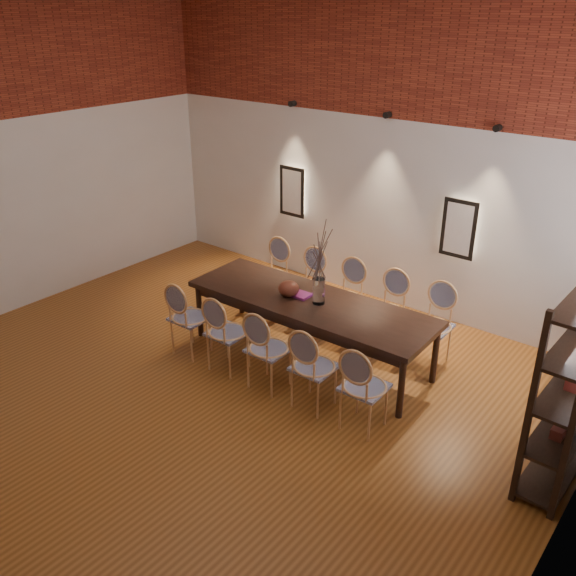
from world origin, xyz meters
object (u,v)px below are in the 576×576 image
Objects in this scene: chair_far_e at (432,326)px; chair_far_a at (270,276)px; chair_far_d at (386,312)px; book at (299,294)px; vase at (319,291)px; dining_table at (309,329)px; chair_far_b at (306,287)px; bowl at (289,289)px; chair_near_e at (365,387)px; shelving_rack at (570,393)px; chair_near_b at (228,332)px; chair_near_d at (314,367)px; chair_near_a at (190,318)px; chair_far_c at (344,299)px; chair_near_c at (269,349)px.

chair_far_a is at bearing -0.00° from chair_far_e.
book is (-0.74, -0.75, 0.30)m from chair_far_d.
vase reaches higher than chair_far_a.
dining_table is at bearing -178.49° from vase.
chair_far_b reaches higher than dining_table.
bowl is 0.92× the size of book.
shelving_rack reaches higher than chair_near_e.
chair_near_d is at bearing 0.00° from chair_near_b.
bowl is (-0.83, -0.83, 0.37)m from chair_far_d.
chair_far_d is at bearing 156.50° from shelving_rack.
chair_near_a is 3.62× the size of book.
vase is 1.25× the size of bowl.
chair_near_e is at bearing 147.41° from chair_far_a.
shelving_rack is at bearing -6.20° from vase.
chair_far_e is at bearing 30.61° from bowl.
chair_near_b is 3.92× the size of bowl.
chair_near_a is 2.80m from chair_far_e.
chair_near_d is 1.00× the size of chair_near_e.
chair_near_e reaches higher than book.
bowl is at bearing 176.86° from shelving_rack.
chair_far_c is 0.88m from vase.
shelving_rack reaches higher than chair_far_b.
bowl is at bearing -169.30° from dining_table.
bowl is at bearing 110.62° from chair_near_c.
dining_table is at bearing 128.03° from chair_near_d.
dining_table is 0.96m from chair_far_b.
chair_far_b is at bearing -0.00° from chair_far_d.
chair_near_c is 1.00× the size of chair_far_b.
chair_near_e is at bearing -28.43° from book.
book is at bearing 43.94° from chair_far_d.
chair_near_c and chair_far_a have the same top height.
chair_near_b is 1.18m from chair_near_d.
book is at bearing 134.34° from chair_near_d.
chair_far_d is (-0.63, 1.49, 0.00)m from chair_near_e.
dining_table is 3.13× the size of chair_far_a.
vase reaches higher than chair_far_b.
chair_far_b is (-1.81, 1.46, 0.00)m from chair_near_e.
chair_far_b is 1.77m from chair_far_e.
chair_far_d is 2.59m from shelving_rack.
chair_near_d is at bearing 128.03° from chair_far_b.
chair_near_a is at bearing -180.00° from chair_near_d.
shelving_rack is (3.05, -0.32, 0.14)m from book.
chair_far_c is at bearing 90.00° from dining_table.
chair_near_d reaches higher than book.
chair_near_c is at bearing 111.36° from chair_far_b.
chair_far_c reaches higher than book.
dining_table is 0.54m from vase.
chair_near_d is at bearing -44.15° from book.
chair_far_d is 0.59m from chair_far_e.
shelving_rack reaches higher than book.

